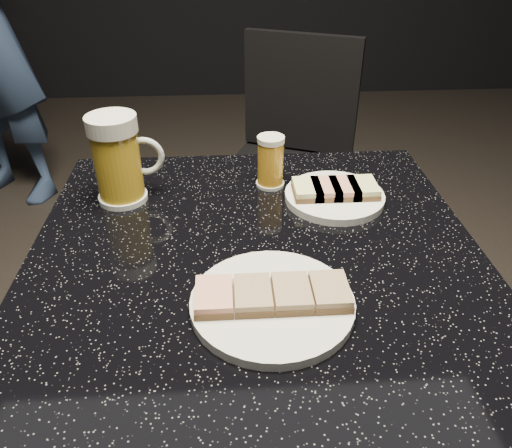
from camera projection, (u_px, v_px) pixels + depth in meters
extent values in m
cylinder|color=silver|center=(272.00, 303.00, 0.66)|extent=(0.22, 0.22, 0.01)
cylinder|color=white|center=(334.00, 197.00, 0.90)|extent=(0.18, 0.18, 0.01)
cylinder|color=black|center=(256.00, 407.00, 0.98)|extent=(0.10, 0.10, 0.69)
cube|color=black|center=(256.00, 259.00, 0.78)|extent=(0.70, 0.70, 0.03)
cylinder|color=white|center=(123.00, 197.00, 0.90)|extent=(0.09, 0.09, 0.01)
cylinder|color=gold|center=(118.00, 164.00, 0.87)|extent=(0.08, 0.08, 0.12)
cylinder|color=silver|center=(111.00, 124.00, 0.83)|extent=(0.09, 0.09, 0.03)
torus|color=silver|center=(144.00, 156.00, 0.88)|extent=(0.07, 0.01, 0.07)
cylinder|color=silver|center=(270.00, 183.00, 0.95)|extent=(0.05, 0.05, 0.01)
cylinder|color=orange|center=(270.00, 162.00, 0.92)|extent=(0.05, 0.05, 0.08)
cylinder|color=silver|center=(271.00, 139.00, 0.90)|extent=(0.05, 0.05, 0.01)
cube|color=black|center=(283.00, 176.00, 1.62)|extent=(0.50, 0.50, 0.04)
cylinder|color=black|center=(220.00, 252.00, 1.67)|extent=(0.03, 0.03, 0.43)
cylinder|color=black|center=(315.00, 273.00, 1.58)|extent=(0.03, 0.03, 0.43)
cylinder|color=black|center=(253.00, 205.00, 1.93)|extent=(0.03, 0.03, 0.43)
cylinder|color=black|center=(336.00, 221.00, 1.84)|extent=(0.03, 0.03, 0.43)
cube|color=black|center=(301.00, 94.00, 1.64)|extent=(0.36, 0.18, 0.38)
cube|color=#4C3521|center=(214.00, 299.00, 0.65)|extent=(0.05, 0.07, 0.01)
cube|color=tan|center=(214.00, 294.00, 0.64)|extent=(0.05, 0.07, 0.01)
cube|color=#4C3521|center=(253.00, 297.00, 0.65)|extent=(0.05, 0.07, 0.01)
cube|color=#8C7251|center=(253.00, 292.00, 0.65)|extent=(0.05, 0.07, 0.01)
cube|color=#4C3521|center=(292.00, 296.00, 0.65)|extent=(0.05, 0.07, 0.01)
cube|color=#8C7251|center=(292.00, 290.00, 0.65)|extent=(0.05, 0.07, 0.01)
cube|color=#4C3521|center=(330.00, 294.00, 0.66)|extent=(0.05, 0.07, 0.01)
cube|color=#8C7251|center=(330.00, 289.00, 0.65)|extent=(0.05, 0.07, 0.01)
cube|color=#4C3521|center=(307.00, 192.00, 0.89)|extent=(0.05, 0.07, 0.01)
cube|color=#D1D184|center=(308.00, 187.00, 0.88)|extent=(0.05, 0.07, 0.01)
cube|color=#4C3521|center=(326.00, 191.00, 0.89)|extent=(0.05, 0.07, 0.01)
cube|color=tan|center=(326.00, 186.00, 0.88)|extent=(0.05, 0.07, 0.01)
cube|color=#4C3521|center=(344.00, 190.00, 0.89)|extent=(0.05, 0.07, 0.01)
cube|color=tan|center=(345.00, 186.00, 0.89)|extent=(0.05, 0.07, 0.01)
cube|color=#4C3521|center=(362.00, 190.00, 0.89)|extent=(0.05, 0.07, 0.01)
cube|color=#D1D184|center=(363.00, 185.00, 0.89)|extent=(0.05, 0.07, 0.01)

